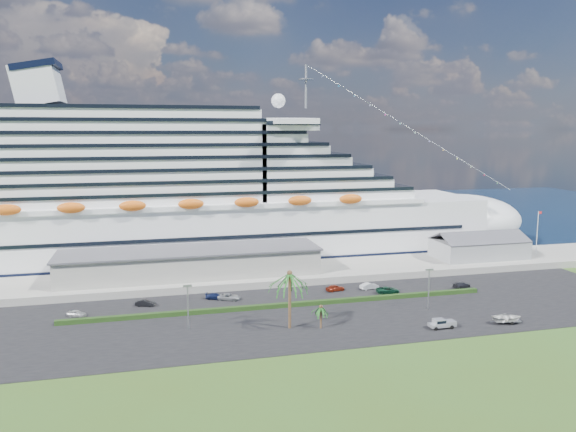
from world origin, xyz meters
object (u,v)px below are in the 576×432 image
object	(u,v)px
cruise_ship	(196,200)
pickup_truck	(442,323)
boat_trailer	(507,318)
parked_car_3	(216,296)

from	to	relation	value
cruise_ship	pickup_truck	bearing A→B (deg)	-60.12
boat_trailer	cruise_ship	bearing A→B (deg)	127.31
cruise_ship	parked_car_3	xyz separation A→B (m)	(0.56, -39.07, -15.93)
pickup_truck	boat_trailer	bearing A→B (deg)	-3.32
cruise_ship	boat_trailer	distance (m)	86.49
parked_car_3	pickup_truck	xyz separation A→B (m)	(37.89, -27.86, 0.33)
pickup_truck	boat_trailer	distance (m)	13.16
parked_car_3	pickup_truck	distance (m)	47.04
cruise_ship	boat_trailer	xyz separation A→B (m)	(51.59, -67.69, -15.41)
cruise_ship	boat_trailer	world-z (taller)	cruise_ship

